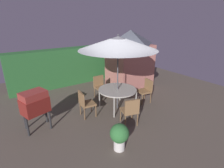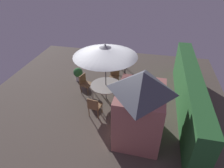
{
  "view_description": "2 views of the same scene",
  "coord_description": "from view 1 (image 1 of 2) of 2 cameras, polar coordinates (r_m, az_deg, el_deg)",
  "views": [
    {
      "loc": [
        -3.52,
        -4.64,
        3.12
      ],
      "look_at": [
        -0.17,
        0.25,
        0.9
      ],
      "focal_mm": 28.33,
      "sensor_mm": 36.0,
      "label": 1
    },
    {
      "loc": [
        6.87,
        1.85,
        5.43
      ],
      "look_at": [
        0.07,
        0.36,
        0.92
      ],
      "focal_mm": 31.1,
      "sensor_mm": 36.0,
      "label": 2
    }
  ],
  "objects": [
    {
      "name": "patio_umbrella",
      "position": [
        5.88,
        1.96,
        13.06
      ],
      "size": [
        2.62,
        2.62,
        2.64
      ],
      "color": "#4C4C51",
      "rests_on": "ground"
    },
    {
      "name": "chair_far_side",
      "position": [
        7.01,
        10.82,
        -1.64
      ],
      "size": [
        0.53,
        0.52,
        0.9
      ],
      "color": "olive",
      "rests_on": "ground"
    },
    {
      "name": "ground_plane",
      "position": [
        6.6,
        2.5,
        -7.69
      ],
      "size": [
        11.0,
        11.0,
        0.0
      ],
      "primitive_type": "plane",
      "color": "brown"
    },
    {
      "name": "chair_toward_hedge",
      "position": [
        7.29,
        -3.87,
        -0.43
      ],
      "size": [
        0.47,
        0.47,
        0.9
      ],
      "color": "olive",
      "rests_on": "ground"
    },
    {
      "name": "chair_near_shed",
      "position": [
        5.42,
        5.92,
        -8.27
      ],
      "size": [
        0.57,
        0.58,
        0.9
      ],
      "color": "olive",
      "rests_on": "ground"
    },
    {
      "name": "potted_plant_by_shed",
      "position": [
        4.53,
        2.42,
        -16.17
      ],
      "size": [
        0.48,
        0.48,
        0.71
      ],
      "color": "silver",
      "rests_on": "ground"
    },
    {
      "name": "garden_shed",
      "position": [
        8.48,
        5.72,
        8.3
      ],
      "size": [
        2.0,
        1.66,
        2.63
      ],
      "color": "#B26B60",
      "rests_on": "ground"
    },
    {
      "name": "hedge_backdrop",
      "position": [
        9.14,
        -10.72,
        6.05
      ],
      "size": [
        6.56,
        0.63,
        1.78
      ],
      "color": "#28602D",
      "rests_on": "ground"
    },
    {
      "name": "patio_table",
      "position": [
        6.31,
        1.78,
        -2.12
      ],
      "size": [
        1.36,
        1.36,
        0.74
      ],
      "color": "#B2ADA3",
      "rests_on": "ground"
    },
    {
      "name": "chair_toward_house",
      "position": [
        5.9,
        -8.65,
        -5.85
      ],
      "size": [
        0.51,
        0.5,
        0.9
      ],
      "color": "olive",
      "rests_on": "ground"
    },
    {
      "name": "bbq_grill",
      "position": [
        5.51,
        -23.7,
        -5.68
      ],
      "size": [
        0.81,
        0.68,
        1.2
      ],
      "color": "maroon",
      "rests_on": "ground"
    }
  ]
}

